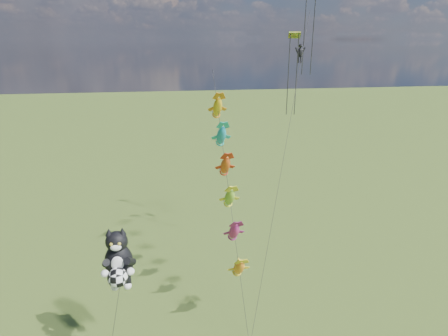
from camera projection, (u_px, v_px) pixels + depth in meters
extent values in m
cylinder|color=black|center=(113.00, 332.00, 25.09)|extent=(1.28, 2.51, 6.17)
ellipsoid|color=black|center=(119.00, 262.00, 25.13)|extent=(2.35, 2.18, 2.74)
ellipsoid|color=black|center=(117.00, 241.00, 24.52)|extent=(1.87, 1.80, 1.39)
cone|color=black|center=(109.00, 232.00, 24.22)|extent=(0.63, 0.63, 0.51)
cone|color=black|center=(122.00, 231.00, 24.34)|extent=(0.63, 0.63, 0.51)
ellipsoid|color=white|center=(116.00, 247.00, 24.04)|extent=(0.80, 0.62, 0.50)
ellipsoid|color=white|center=(118.00, 264.00, 24.44)|extent=(0.91, 0.65, 1.13)
sphere|color=gold|center=(111.00, 244.00, 23.85)|extent=(0.21, 0.21, 0.21)
sphere|color=gold|center=(119.00, 244.00, 23.92)|extent=(0.21, 0.21, 0.21)
sphere|color=white|center=(105.00, 274.00, 24.24)|extent=(0.51, 0.51, 0.51)
sphere|color=white|center=(131.00, 271.00, 24.47)|extent=(0.51, 0.51, 0.51)
sphere|color=white|center=(115.00, 287.00, 25.54)|extent=(0.55, 0.55, 0.55)
sphere|color=white|center=(128.00, 286.00, 25.66)|extent=(0.55, 0.55, 0.55)
sphere|color=white|center=(118.00, 278.00, 24.18)|extent=(1.31, 1.31, 1.31)
cylinder|color=black|center=(230.00, 199.00, 30.16)|extent=(0.76, 15.82, 19.09)
ellipsoid|color=red|center=(239.00, 268.00, 28.30)|extent=(0.88, 2.12, 2.29)
ellipsoid|color=#D8337D|center=(234.00, 231.00, 29.25)|extent=(0.88, 2.12, 2.29)
ellipsoid|color=green|center=(230.00, 197.00, 30.19)|extent=(0.88, 2.12, 2.29)
ellipsoid|color=orange|center=(225.00, 165.00, 31.14)|extent=(0.88, 2.12, 2.29)
ellipsoid|color=#197ABF|center=(221.00, 135.00, 32.09)|extent=(0.88, 2.12, 2.29)
ellipsoid|color=yellow|center=(218.00, 107.00, 33.04)|extent=(0.88, 2.12, 2.29)
cylinder|color=black|center=(284.00, 158.00, 31.69)|extent=(8.46, 14.88, 24.35)
cube|color=#1D8E1D|center=(295.00, 35.00, 33.53)|extent=(1.18, 1.07, 0.59)
cylinder|color=black|center=(288.00, 77.00, 34.68)|extent=(0.08, 0.08, 7.38)
cylinder|color=black|center=(296.00, 77.00, 34.79)|extent=(0.08, 0.08, 7.38)
cylinder|color=black|center=(305.00, 27.00, 35.69)|extent=(0.08, 0.08, 9.31)
cylinder|color=black|center=(313.00, 27.00, 35.80)|extent=(0.08, 0.08, 9.31)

